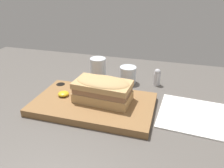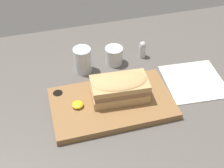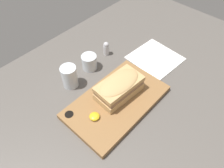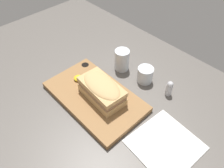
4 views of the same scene
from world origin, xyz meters
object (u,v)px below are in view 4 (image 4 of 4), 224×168
object	(u,v)px
water_glass	(122,61)
sandwich	(102,89)
wine_glass	(145,75)
serving_board	(95,96)
salt_shaker	(169,88)
napkin	(165,145)

from	to	relation	value
water_glass	sandwich	bearing A→B (deg)	-66.32
sandwich	wine_glass	xyz separation A→B (cm)	(3.67, 19.66, -3.29)
serving_board	sandwich	bearing A→B (deg)	22.73
sandwich	wine_glass	bearing A→B (deg)	79.42
water_glass	salt_shaker	bearing A→B (deg)	5.77
wine_glass	serving_board	bearing A→B (deg)	-107.39
wine_glass	napkin	xyz separation A→B (cm)	(23.48, -17.25, -2.81)
serving_board	water_glass	size ratio (longest dim) A/B	4.06
sandwich	water_glass	size ratio (longest dim) A/B	1.94
water_glass	wine_glass	bearing A→B (deg)	7.03
wine_glass	napkin	distance (cm)	29.27
wine_glass	salt_shaker	world-z (taller)	same
serving_board	salt_shaker	size ratio (longest dim) A/B	5.74
wine_glass	napkin	world-z (taller)	wine_glass
serving_board	salt_shaker	distance (cm)	28.06
serving_board	water_glass	xyz separation A→B (cm)	(-5.13, 19.42, 2.91)
wine_glass	salt_shaker	xyz separation A→B (cm)	(11.09, 0.86, 0.32)
sandwich	salt_shaker	xyz separation A→B (cm)	(14.76, 20.52, -2.97)
water_glass	napkin	xyz separation A→B (cm)	(35.14, -15.81, -3.81)
serving_board	salt_shaker	xyz separation A→B (cm)	(17.62, 21.72, 2.22)
sandwich	salt_shaker	world-z (taller)	sandwich
water_glass	napkin	distance (cm)	38.72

